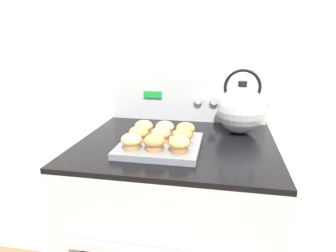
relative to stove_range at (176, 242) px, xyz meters
The scene contains 14 objects.
wall_back 0.82m from the stove_range, 90.00° to the left, with size 8.00×0.05×2.40m.
stove_range is the anchor object (origin of this frame).
control_panel 0.64m from the stove_range, 89.72° to the left, with size 0.72×0.07×0.21m.
muffin_pan 0.48m from the stove_range, 116.41° to the right, with size 0.28×0.28×0.02m.
muffin_r0_c0 0.55m from the stove_range, 125.80° to the right, with size 0.07×0.07×0.06m.
muffin_r0_c1 0.54m from the stove_range, 105.81° to the right, with size 0.07×0.07×0.06m.
muffin_r0_c2 0.54m from the stove_range, 78.92° to the right, with size 0.07×0.07×0.06m.
muffin_r1_c0 0.53m from the stove_range, 142.68° to the right, with size 0.07×0.07×0.06m.
muffin_r1_c1 0.52m from the stove_range, 116.48° to the right, with size 0.07×0.07×0.06m.
muffin_r1_c2 0.52m from the stove_range, 70.77° to the right, with size 0.07×0.07×0.06m.
muffin_r2_c0 0.53m from the stove_range, behind, with size 0.07×0.07×0.06m.
muffin_r2_c1 0.51m from the stove_range, 166.55° to the right, with size 0.07×0.07×0.06m.
muffin_r2_c2 0.51m from the stove_range, 24.71° to the right, with size 0.07×0.07×0.06m.
tea_kettle 0.63m from the stove_range, 31.33° to the left, with size 0.23×0.19×0.26m.
Camera 1 is at (0.17, -0.72, 1.30)m, focal length 32.00 mm.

